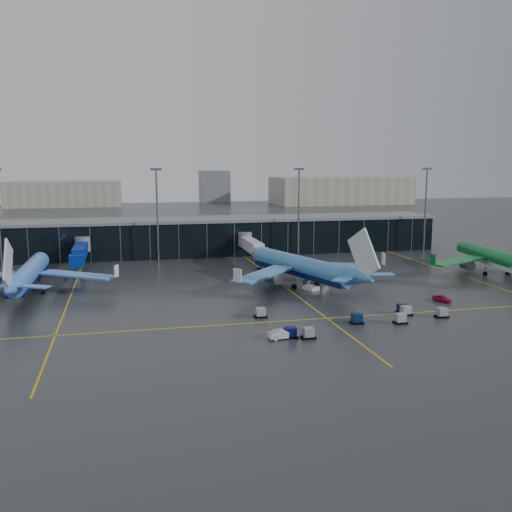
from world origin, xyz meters
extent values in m
plane|color=#282B2D|center=(0.00, 0.00, 0.00)|extent=(600.00, 600.00, 0.00)
cube|color=black|center=(0.00, 62.00, 5.00)|extent=(140.00, 16.00, 10.00)
cube|color=slate|center=(0.00, 62.00, 10.30)|extent=(142.00, 17.00, 0.80)
cylinder|color=#595B60|center=(-35.00, 53.50, 5.20)|extent=(4.00, 4.00, 4.00)
cube|color=navy|center=(-35.00, 40.00, 4.40)|extent=(3.00, 24.00, 3.00)
cylinder|color=#595B60|center=(-35.00, 32.50, 1.30)|extent=(1.00, 1.00, 2.60)
cylinder|color=#595B60|center=(10.00, 53.50, 5.20)|extent=(4.00, 4.00, 4.00)
cube|color=silver|center=(10.00, 40.00, 4.40)|extent=(3.00, 24.00, 3.00)
cylinder|color=#595B60|center=(10.00, 32.50, 1.30)|extent=(1.00, 1.00, 2.60)
cylinder|color=#595B60|center=(-15.00, 50.00, 12.50)|extent=(0.50, 0.50, 25.00)
cube|color=#595B60|center=(-15.00, 50.00, 25.20)|extent=(3.00, 0.40, 0.60)
cylinder|color=#595B60|center=(25.00, 50.00, 12.50)|extent=(0.50, 0.50, 25.00)
cube|color=#595B60|center=(25.00, 50.00, 25.20)|extent=(3.00, 0.40, 0.60)
cylinder|color=#595B60|center=(65.00, 50.00, 12.50)|extent=(0.50, 0.50, 25.00)
cube|color=#595B60|center=(65.00, 50.00, 25.20)|extent=(3.00, 0.40, 0.60)
cube|color=#B2AD99|center=(120.00, 260.00, 9.00)|extent=(90.00, 42.00, 18.00)
cube|color=#B2AD99|center=(-60.00, 280.00, 8.00)|extent=(70.00, 38.00, 16.00)
cube|color=#B2AD99|center=(40.00, 300.00, 11.00)|extent=(20.00, 20.00, 22.00)
cube|color=gold|center=(-35.00, 20.00, 0.01)|extent=(0.30, 120.00, 0.02)
cube|color=gold|center=(10.00, 20.00, 0.01)|extent=(0.30, 120.00, 0.02)
cube|color=gold|center=(55.00, 20.00, 0.01)|extent=(0.30, 120.00, 0.02)
cube|color=gold|center=(10.00, -15.00, 0.01)|extent=(220.00, 0.30, 0.02)
cube|color=black|center=(20.92, -20.92, 0.18)|extent=(2.20, 1.50, 0.36)
cube|color=gray|center=(20.92, -20.92, 0.95)|extent=(1.60, 1.50, 1.50)
cube|color=black|center=(24.35, -14.99, 0.18)|extent=(2.20, 1.50, 0.36)
cube|color=#051344|center=(24.35, -14.99, 0.95)|extent=(1.60, 1.50, 1.50)
cube|color=black|center=(24.34, -16.27, 0.18)|extent=(2.20, 1.50, 0.36)
cube|color=#969A9E|center=(24.34, -16.27, 0.95)|extent=(1.60, 1.50, 1.50)
cube|color=black|center=(29.78, -18.99, 0.18)|extent=(2.20, 1.50, 0.36)
cube|color=gray|center=(29.78, -18.99, 0.95)|extent=(1.60, 1.50, 1.50)
cube|color=black|center=(0.57, -24.53, 0.18)|extent=(2.20, 1.50, 0.36)
cube|color=#050845|center=(0.57, -24.53, 0.95)|extent=(1.60, 1.50, 1.50)
cube|color=black|center=(3.18, -25.39, 0.18)|extent=(2.20, 1.50, 0.36)
cube|color=gray|center=(3.18, -25.39, 0.95)|extent=(1.60, 1.50, 1.50)
cube|color=black|center=(-1.12, -11.83, 0.18)|extent=(2.20, 1.50, 0.36)
cube|color=gray|center=(-1.12, -11.83, 0.95)|extent=(1.60, 1.50, 1.50)
cube|color=black|center=(13.72, -19.35, 0.18)|extent=(2.20, 1.50, 0.36)
cube|color=#051B44|center=(13.72, -19.35, 0.95)|extent=(1.60, 1.50, 1.50)
cube|color=white|center=(14.67, 7.56, 0.40)|extent=(3.31, 3.82, 0.80)
cube|color=white|center=(14.67, 7.56, 2.30)|extent=(2.61, 3.24, 2.29)
imported|color=maroon|center=(36.08, -8.63, 0.65)|extent=(2.94, 4.12, 1.30)
imported|color=silver|center=(-0.73, -24.58, 0.74)|extent=(4.63, 2.02, 1.48)
camera|label=1|loc=(-23.85, -105.93, 26.52)|focal=40.00mm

